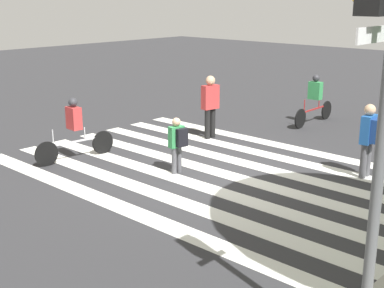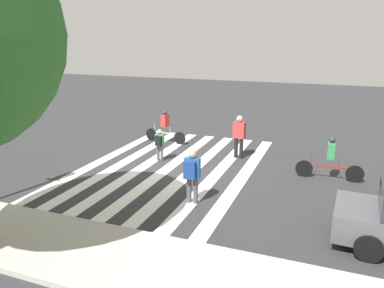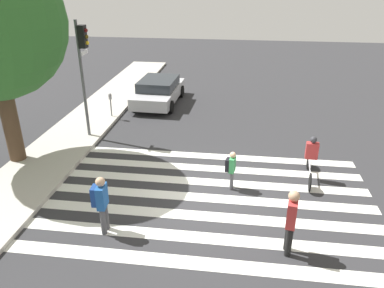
# 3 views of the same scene
# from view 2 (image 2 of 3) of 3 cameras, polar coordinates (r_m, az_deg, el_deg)

# --- Properties ---
(ground_plane) EXTENTS (60.00, 60.00, 0.00)m
(ground_plane) POSITION_cam_2_polar(r_m,az_deg,el_deg) (14.56, -3.46, -3.52)
(ground_plane) COLOR #2D2D30
(sidewalk_curb) EXTENTS (36.00, 2.50, 0.14)m
(sidewalk_curb) POSITION_cam_2_polar(r_m,az_deg,el_deg) (9.73, -19.38, -14.46)
(sidewalk_curb) COLOR #ADA89E
(sidewalk_curb) RESTS_ON ground_plane
(crosswalk_stripes) EXTENTS (6.27, 10.00, 0.01)m
(crosswalk_stripes) POSITION_cam_2_polar(r_m,az_deg,el_deg) (14.56, -3.46, -3.50)
(crosswalk_stripes) COLOR silver
(crosswalk_stripes) RESTS_ON ground_plane
(pedestrian_adult_tall_backpack) EXTENTS (0.48, 0.41, 1.67)m
(pedestrian_adult_tall_backpack) POSITION_cam_2_polar(r_m,az_deg,el_deg) (11.12, -0.04, -4.40)
(pedestrian_adult_tall_backpack) COLOR #4C4C51
(pedestrian_adult_tall_backpack) RESTS_ON ground_plane
(pedestrian_adult_yellow_jacket) EXTENTS (0.38, 0.34, 1.31)m
(pedestrian_adult_yellow_jacket) POSITION_cam_2_polar(r_m,az_deg,el_deg) (15.10, -4.98, 0.20)
(pedestrian_adult_yellow_jacket) COLOR #4C4C51
(pedestrian_adult_yellow_jacket) RESTS_ON ground_plane
(pedestrian_adult_blue_shirt) EXTENTS (0.53, 0.31, 1.80)m
(pedestrian_adult_blue_shirt) POSITION_cam_2_polar(r_m,az_deg,el_deg) (15.47, 7.19, 1.48)
(pedestrian_adult_blue_shirt) COLOR black
(pedestrian_adult_blue_shirt) RESTS_ON ground_plane
(cyclist_mid_street) EXTENTS (2.16, 0.42, 1.57)m
(cyclist_mid_street) POSITION_cam_2_polar(r_m,az_deg,el_deg) (17.75, -4.13, 2.93)
(cyclist_mid_street) COLOR black
(cyclist_mid_street) RESTS_ON ground_plane
(cyclist_far_lane) EXTENTS (2.29, 0.41, 1.57)m
(cyclist_far_lane) POSITION_cam_2_polar(r_m,az_deg,el_deg) (13.89, 20.35, -1.77)
(cyclist_far_lane) COLOR black
(cyclist_far_lane) RESTS_ON ground_plane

